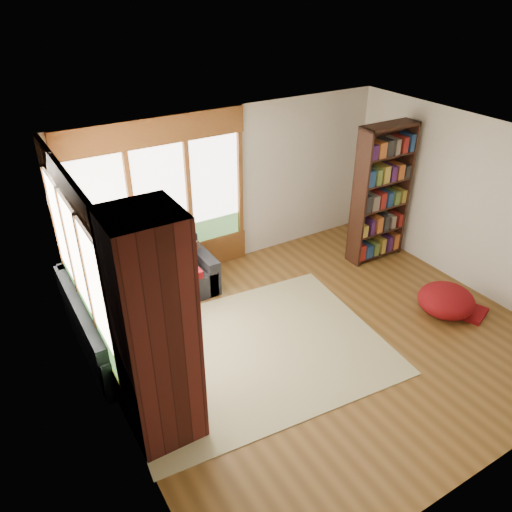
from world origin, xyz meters
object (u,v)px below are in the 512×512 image
pouf (446,300)px  dog_tan (153,265)px  area_rug (252,351)px  dog_brindle (128,301)px  brick_chimney (155,334)px  sectional_sofa (139,300)px  bookshelf (381,194)px

pouf → dog_tan: dog_tan is taller
area_rug → pouf: 2.93m
dog_brindle → area_rug: bearing=-142.9°
dog_brindle → dog_tan: bearing=-63.1°
area_rug → brick_chimney: bearing=-158.3°
sectional_sofa → dog_brindle: dog_brindle is taller
sectional_sofa → pouf: (3.82, -2.18, -0.08)m
area_rug → dog_tan: size_ratio=3.09×
sectional_sofa → dog_brindle: 0.77m
sectional_sofa → dog_brindle: size_ratio=2.70×
dog_tan → dog_brindle: dog_tan is taller
bookshelf → dog_brindle: bearing=-177.8°
pouf → dog_tan: bearing=148.9°
brick_chimney → area_rug: (1.43, 0.57, -1.29)m
pouf → brick_chimney: bearing=178.2°
sectional_sofa → dog_tan: size_ratio=2.00×
area_rug → bookshelf: bookshelf is taller
sectional_sofa → dog_brindle: bearing=-113.1°
pouf → dog_brindle: 4.45m
bookshelf → dog_brindle: size_ratio=2.83×
brick_chimney → bookshelf: 4.83m
brick_chimney → sectional_sofa: size_ratio=1.18×
pouf → dog_tan: (-3.57, 2.15, 0.59)m
brick_chimney → dog_brindle: size_ratio=3.19×
dog_tan → bookshelf: bearing=-50.5°
brick_chimney → dog_brindle: (0.16, 1.48, -0.56)m
area_rug → bookshelf: (3.11, 1.08, 1.15)m
pouf → dog_brindle: (-4.11, 1.62, 0.51)m
brick_chimney → dog_tan: 2.19m
sectional_sofa → dog_tan: 0.57m
brick_chimney → dog_brindle: brick_chimney is taller
bookshelf → dog_tan: 3.87m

